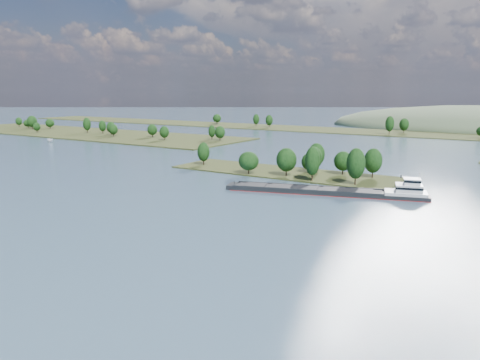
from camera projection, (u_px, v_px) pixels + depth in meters
The scene contains 6 objects.
ground at pixel (198, 199), 155.19m from camera, with size 1800.00×1800.00×0.00m, color #3E566B.
tree_island at pixel (296, 165), 199.23m from camera, with size 100.00×32.33×15.18m.
left_bank at pixel (83, 132), 391.64m from camera, with size 300.00×80.00×14.38m.
back_shoreline at pixel (413, 134), 383.03m from camera, with size 900.00×60.00×16.01m.
cargo_barge at pixel (339, 191), 162.55m from camera, with size 69.26×27.54×9.44m.
motorboat at pixel (50, 140), 326.71m from camera, with size 2.52×6.69×2.59m, color silver.
Camera 1 is at (92.93, -0.07, 35.64)m, focal length 35.00 mm.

